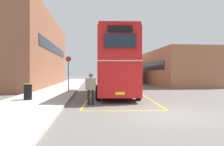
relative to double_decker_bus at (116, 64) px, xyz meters
name	(u,v)px	position (x,y,z in m)	size (l,w,h in m)	color
ground_plane	(119,89)	(1.15, 6.62, -2.51)	(135.60, 135.60, 0.00)	#66605B
sidewalk_left	(63,87)	(-5.35, 9.02, -2.44)	(4.00, 57.60, 0.14)	#B2ADA3
brick_building_left	(30,52)	(-10.29, 12.94, 2.03)	(6.76, 23.66, 9.09)	brown
depot_building_right	(172,68)	(10.11, 14.01, -0.07)	(6.98, 17.15, 4.89)	#9E6647
double_decker_bus	(116,64)	(0.00, 0.00, 0.00)	(3.42, 9.87, 4.75)	black
single_deck_bus	(127,73)	(3.97, 18.34, -0.87)	(2.77, 9.76, 3.02)	black
pedestrian_boarding	(91,87)	(-2.00, -4.81, -1.49)	(0.57, 0.34, 1.75)	black
litter_bin	(28,92)	(-5.84, -3.22, -1.88)	(0.52, 0.52, 0.98)	black
bus_stop_sign	(68,71)	(-3.87, 1.34, -0.57)	(0.44, 0.08, 3.03)	#4C4C51
bay_marking_yellow	(118,98)	(-0.07, -1.87, -2.51)	(5.12, 12.01, 0.01)	gold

